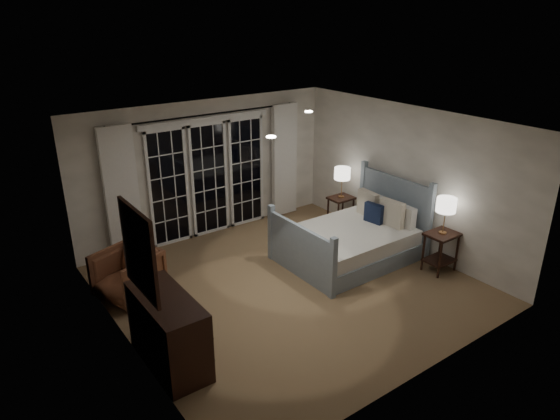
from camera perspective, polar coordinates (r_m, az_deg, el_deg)
floor at (r=7.76m, az=1.07°, el=-8.59°), size 5.00×5.00×0.00m
ceiling at (r=6.84m, az=1.22°, el=9.77°), size 5.00×5.00×0.00m
wall_left at (r=6.17m, az=-17.85°, el=-5.07°), size 0.02×5.00×2.50m
wall_right at (r=8.85m, az=14.22°, el=3.54°), size 0.02×5.00×2.50m
wall_back at (r=9.21m, az=-8.27°, el=4.71°), size 5.00×0.02×2.50m
wall_front at (r=5.61m, az=16.79°, el=-7.73°), size 5.00×0.02×2.50m
french_doors at (r=9.23m, az=-8.10°, el=3.71°), size 2.50×0.04×2.20m
curtain_rod at (r=8.89m, az=-8.31°, el=10.73°), size 3.50×0.03×0.03m
curtain_left at (r=8.54m, az=-17.64°, el=1.80°), size 0.55×0.10×2.25m
curtain_right at (r=9.98m, az=0.50°, el=5.68°), size 0.55×0.10×2.25m
downlight_a at (r=7.79m, az=3.30°, el=11.16°), size 0.12×0.12×0.01m
downlight_b at (r=6.18m, az=-1.02°, el=8.37°), size 0.12×0.12×0.01m
bed at (r=8.52m, az=8.22°, el=-3.44°), size 2.16×1.55×1.26m
nightstand_left at (r=8.39m, az=17.90°, el=-3.93°), size 0.51×0.41×0.66m
nightstand_right at (r=9.71m, az=6.95°, el=0.33°), size 0.46×0.37×0.60m
lamp_left at (r=8.12m, az=18.47°, el=0.51°), size 0.31×0.31×0.59m
lamp_right at (r=9.48m, az=7.13°, el=4.13°), size 0.30×0.30×0.59m
armchair at (r=7.62m, az=-16.99°, el=-7.09°), size 1.04×1.02×0.74m
dresser at (r=6.15m, az=-12.64°, el=-13.30°), size 0.54×1.26×0.89m
mirror at (r=5.52m, az=-15.82°, el=-4.59°), size 0.05×0.85×1.00m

